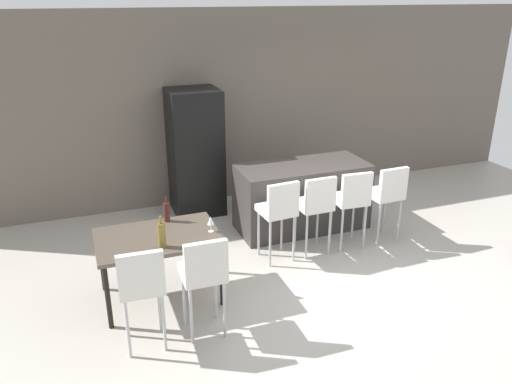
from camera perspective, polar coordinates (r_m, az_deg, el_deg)
The scene contains 14 objects.
ground_plane at distance 6.18m, azimuth 7.55°, elevation -8.62°, with size 10.00×10.00×0.00m, color #ADA89E.
back_wall at distance 7.96m, azimuth -0.93°, elevation 9.74°, with size 10.00×0.12×2.90m, color #665B51.
kitchen_island at distance 7.01m, azimuth 5.20°, elevation -0.50°, with size 1.79×0.78×0.92m, color #383330.
bar_chair_left at distance 6.02m, azimuth 2.60°, elevation -1.85°, with size 0.43×0.43×1.05m.
bar_chair_middle at distance 6.21m, azimuth 6.76°, elevation -1.21°, with size 0.41×0.41×1.05m.
bar_chair_right at distance 6.44m, azimuth 10.78°, elevation -0.59°, with size 0.42×0.42×1.05m.
bar_chair_far at distance 6.71m, azimuth 14.59°, elevation 0.01°, with size 0.42×0.42×1.05m.
dining_table at distance 5.38m, azimuth -10.99°, elevation -5.58°, with size 1.27×0.85×0.74m.
dining_chair_near at distance 4.66m, azimuth -12.84°, elevation -9.96°, with size 0.42×0.42×1.05m.
dining_chair_far at distance 4.74m, azimuth -5.90°, elevation -8.88°, with size 0.41×0.41×1.05m.
wine_bottle_inner at distance 5.62m, azimuth -10.07°, elevation -2.20°, with size 0.07×0.07×0.29m.
wine_bottle_left at distance 5.06m, azimuth -10.60°, elevation -4.78°, with size 0.08×0.08×0.34m.
wine_glass_middle at distance 5.32m, azimuth -5.15°, elevation -3.26°, with size 0.07×0.07×0.17m.
refrigerator at distance 7.42m, azimuth -6.85°, elevation 4.46°, with size 0.72×0.68×1.84m, color black.
Camera 1 is at (-2.59, -4.67, 3.10)m, focal length 35.42 mm.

